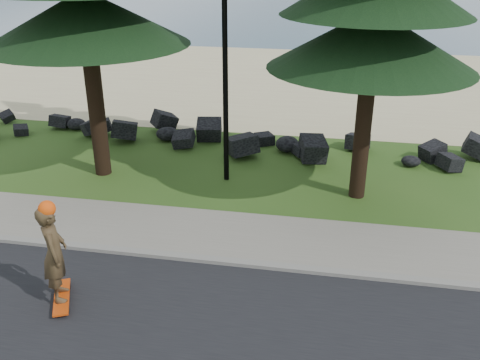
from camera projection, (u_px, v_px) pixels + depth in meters
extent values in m
plane|color=#2D5119|center=(197.00, 238.00, 11.83)|extent=(160.00, 160.00, 0.00)
cube|color=gray|center=(186.00, 258.00, 11.00)|extent=(160.00, 0.20, 0.10)
cube|color=gray|center=(200.00, 232.00, 11.99)|extent=(160.00, 2.00, 0.08)
cube|color=#C6B384|center=(275.00, 80.00, 24.81)|extent=(160.00, 15.00, 0.01)
cylinder|color=black|center=(225.00, 30.00, 13.03)|extent=(0.14, 0.14, 8.00)
cube|color=#C93F0B|center=(62.00, 297.00, 9.72)|extent=(0.70, 1.11, 0.04)
imported|color=#4C3A23|center=(54.00, 253.00, 9.33)|extent=(0.68, 0.79, 1.82)
sphere|color=#FD500E|center=(47.00, 209.00, 8.97)|extent=(0.29, 0.29, 0.29)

